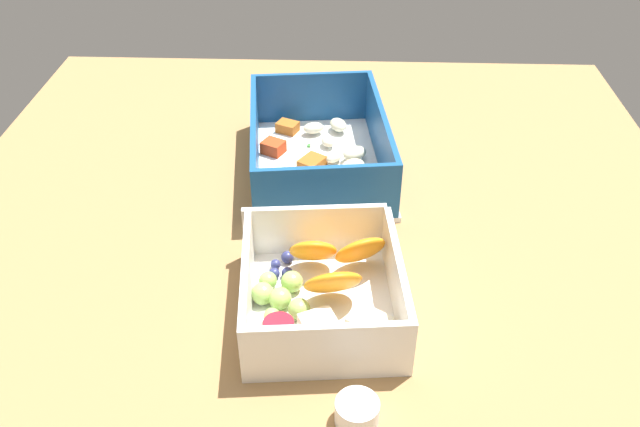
{
  "coord_description": "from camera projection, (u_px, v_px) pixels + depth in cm",
  "views": [
    {
      "loc": [
        -54.19,
        -2.43,
        43.24
      ],
      "look_at": [
        -1.59,
        -0.36,
        4.0
      ],
      "focal_mm": 37.05,
      "sensor_mm": 36.0,
      "label": 1
    }
  ],
  "objects": [
    {
      "name": "pasta_container",
      "position": [
        318.0,
        153.0,
        0.75
      ],
      "size": [
        23.36,
        17.26,
        6.95
      ],
      "rotation": [
        0.0,
        0.0,
        0.12
      ],
      "color": "white",
      "rests_on": "table_surface"
    },
    {
      "name": "paper_cup_liner",
      "position": [
        357.0,
        412.0,
        0.48
      ],
      "size": [
        3.26,
        3.26,
        2.04
      ],
      "primitive_type": "cylinder",
      "color": "white",
      "rests_on": "table_surface"
    },
    {
      "name": "fruit_bowl",
      "position": [
        322.0,
        291.0,
        0.57
      ],
      "size": [
        16.57,
        14.68,
        5.71
      ],
      "rotation": [
        0.0,
        0.0,
        0.09
      ],
      "color": "white",
      "rests_on": "table_surface"
    },
    {
      "name": "table_surface",
      "position": [
        317.0,
        227.0,
        0.69
      ],
      "size": [
        80.0,
        80.0,
        2.0
      ],
      "primitive_type": "cube",
      "color": "#9E7547",
      "rests_on": "ground"
    }
  ]
}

